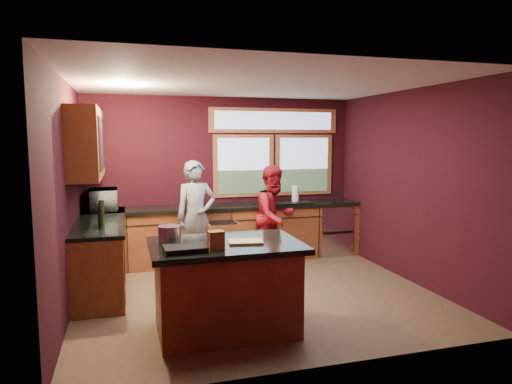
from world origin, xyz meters
name	(u,v)px	position (x,y,z in m)	size (l,w,h in m)	color
floor	(257,294)	(0.00, 0.00, 0.00)	(4.50, 4.50, 0.00)	brown
room_shell	(205,155)	(-0.60, 0.32, 1.80)	(4.52, 4.02, 2.71)	black
back_counter	(240,232)	(0.20, 1.70, 0.46)	(4.50, 0.64, 0.93)	#5F2616
left_counter	(101,254)	(-1.95, 0.85, 0.47)	(0.64, 2.30, 0.93)	#5F2616
island	(226,286)	(-0.63, -1.00, 0.48)	(1.55, 1.05, 0.95)	#5F2616
person_grey	(196,217)	(-0.59, 1.23, 0.84)	(0.62, 0.40, 1.69)	slate
person_red	(274,216)	(0.65, 1.22, 0.80)	(0.77, 0.60, 1.59)	maroon
microwave	(104,200)	(-1.92, 1.70, 1.09)	(0.59, 0.40, 0.33)	#999999
potted_plant	(272,193)	(0.78, 1.75, 1.10)	(0.31, 0.27, 0.35)	#999999
paper_towel	(295,194)	(1.18, 1.70, 1.07)	(0.12, 0.12, 0.28)	white
cutting_board	(245,242)	(-0.43, -1.05, 0.95)	(0.35, 0.25, 0.02)	tan
stock_pot	(170,234)	(-1.18, -0.85, 1.03)	(0.24, 0.24, 0.18)	silver
paper_bag	(216,240)	(-0.78, -1.25, 1.03)	(0.15, 0.12, 0.18)	brown
black_tray	(185,249)	(-1.08, -1.25, 0.97)	(0.40, 0.28, 0.05)	black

